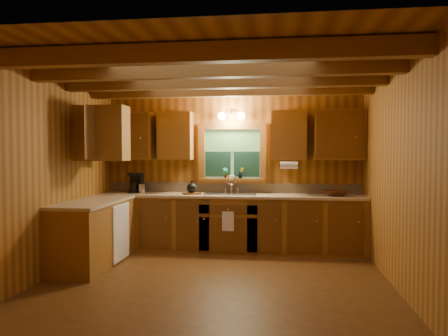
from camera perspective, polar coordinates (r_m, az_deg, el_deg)
room at (r=5.15m, az=-1.13°, el=-0.89°), size 4.20×4.20×4.20m
ceiling_beams at (r=5.22m, az=-1.14°, el=12.26°), size 4.20×2.54×0.18m
base_cabinets at (r=6.59m, az=-3.76°, el=-7.84°), size 4.20×2.22×0.86m
countertop at (r=6.53m, az=-3.64°, el=-3.94°), size 4.20×2.24×0.04m
backsplash at (r=7.04m, az=1.13°, el=-2.68°), size 4.20×0.02×0.16m
dishwasher_panel at (r=6.29m, az=-13.70°, el=-8.39°), size 0.02×0.60×0.80m
upper_cabinets at (r=6.65m, az=-4.16°, el=4.45°), size 4.19×1.77×0.78m
window at (r=7.00m, az=1.11°, el=1.79°), size 1.12×0.08×1.00m
window_sill at (r=6.96m, az=1.07°, el=-1.58°), size 1.06×0.14×0.04m
wall_sconce at (r=6.90m, az=1.01°, el=7.07°), size 0.45×0.21×0.17m
paper_towel_roll at (r=6.62m, az=8.73°, el=0.37°), size 0.27×0.11×0.11m
dish_towel at (r=6.48m, az=0.53°, el=-7.20°), size 0.18×0.01×0.30m
sink at (r=6.77m, az=0.87°, el=-3.93°), size 0.82×0.48×0.43m
coffee_maker at (r=7.19m, az=-11.93°, el=-1.96°), size 0.19×0.24×0.33m
utensil_crock at (r=7.10m, az=-11.04°, el=-2.66°), size 0.12×0.12×0.33m
cutting_board at (r=6.78m, az=-4.38°, el=-3.45°), size 0.33×0.28×0.02m
teakettle at (r=6.77m, az=-4.38°, el=-2.69°), size 0.16×0.16×0.20m
wicker_basket at (r=6.73m, az=14.89°, el=-3.30°), size 0.40×0.40×0.09m
potted_plant_left at (r=6.96m, az=0.21°, el=-0.67°), size 0.11×0.10×0.18m
potted_plant_right at (r=6.94m, az=2.28°, el=-0.66°), size 0.12×0.11×0.19m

